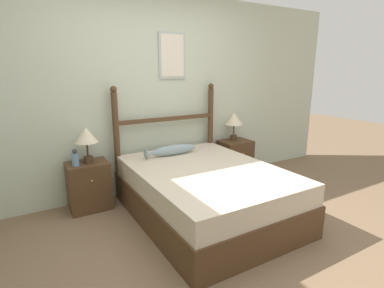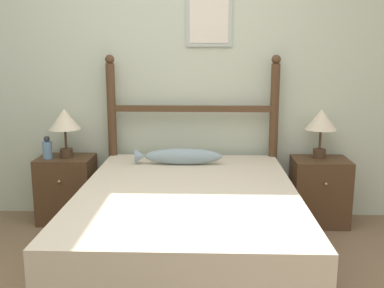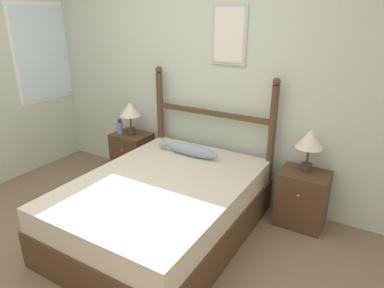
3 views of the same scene
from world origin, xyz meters
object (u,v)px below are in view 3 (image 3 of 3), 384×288
nightstand_left (132,154)px  bottle (120,127)px  fish_pillow (189,150)px  bed (163,208)px  nightstand_right (302,198)px  table_lamp_left (130,111)px  table_lamp_right (310,141)px

nightstand_left → bottle: (-0.13, -0.05, 0.37)m
fish_pillow → bed: bearing=-81.2°
nightstand_left → fish_pillow: 1.06m
bottle → fish_pillow: bottle is taller
bed → nightstand_left: 1.37m
nightstand_right → bottle: 2.31m
nightstand_right → table_lamp_left: (-2.14, -0.01, 0.59)m
fish_pillow → bottle: bearing=171.9°
nightstand_left → table_lamp_right: bearing=1.3°
bottle → nightstand_right: bearing=1.3°
bed → nightstand_left: size_ratio=3.49×
nightstand_right → fish_pillow: fish_pillow is taller
nightstand_right → bottle: (-2.28, -0.05, 0.37)m
nightstand_left → fish_pillow: bearing=-12.1°
fish_pillow → table_lamp_right: bearing=12.4°
bottle → table_lamp_right: bearing=2.5°
bottle → fish_pillow: 1.12m
bed → bottle: bearing=146.8°
table_lamp_left → nightstand_left: bearing=154.1°
nightstand_right → bottle: bearing=-178.7°
nightstand_left → nightstand_right: same height
nightstand_left → bed: bearing=-38.0°
table_lamp_left → fish_pillow: bearing=-11.9°
bed → nightstand_left: (-1.08, 0.84, 0.00)m
bed → table_lamp_left: bearing=141.9°
bed → table_lamp_left: 1.47m
nightstand_left → bottle: bottle is taller
nightstand_right → table_lamp_left: table_lamp_left is taller
fish_pillow → nightstand_right: bearing=10.1°
bed → fish_pillow: (-0.10, 0.63, 0.35)m
bed → fish_pillow: 0.73m
bed → table_lamp_right: table_lamp_right is taller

